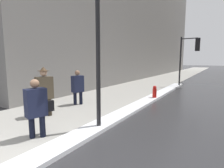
{
  "coord_description": "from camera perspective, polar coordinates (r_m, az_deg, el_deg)",
  "views": [
    {
      "loc": [
        3.09,
        -1.55,
        1.93
      ],
      "look_at": [
        -0.4,
        4.0,
        1.05
      ],
      "focal_mm": 28.0,
      "sensor_mm": 36.0,
      "label": 1
    }
  ],
  "objects": [
    {
      "name": "pedestrian_trailing",
      "position": [
        6.43,
        -21.2,
        -1.68
      ],
      "size": [
        0.43,
        0.59,
        1.73
      ],
      "rotation": [
        0.0,
        0.0,
        -1.81
      ],
      "color": "#2A241B",
      "rests_on": "ground"
    },
    {
      "name": "traffic_light_near",
      "position": [
        13.94,
        24.38,
        9.88
      ],
      "size": [
        1.31,
        0.32,
        3.66
      ],
      "rotation": [
        0.0,
        0.0,
        0.01
      ],
      "color": "black",
      "rests_on": "ground"
    },
    {
      "name": "sidewalk_slab",
      "position": [
        17.42,
        15.0,
        1.02
      ],
      "size": [
        4.0,
        80.0,
        0.01
      ],
      "color": "#9E9B93",
      "rests_on": "ground"
    },
    {
      "name": "lamp_post",
      "position": [
        4.81,
        -4.63,
        15.24
      ],
      "size": [
        0.28,
        0.28,
        4.21
      ],
      "color": "black",
      "rests_on": "ground"
    },
    {
      "name": "building_facade_left",
      "position": [
        24.38,
        7.38,
        20.16
      ],
      "size": [
        6.0,
        36.0,
        14.5
      ],
      "color": "slate",
      "rests_on": "ground"
    },
    {
      "name": "snow_bank_curb",
      "position": [
        8.29,
        10.9,
        -5.58
      ],
      "size": [
        0.63,
        14.26,
        0.11
      ],
      "color": "white",
      "rests_on": "ground"
    },
    {
      "name": "ground_plane",
      "position": [
        3.96,
        -29.38,
        -22.55
      ],
      "size": [
        160.0,
        160.0,
        0.0
      ],
      "primitive_type": "plane",
      "color": "#2D2D30"
    },
    {
      "name": "pedestrian_with_shoulder_bag",
      "position": [
        4.72,
        -23.39,
        -6.54
      ],
      "size": [
        0.39,
        0.72,
        1.49
      ],
      "rotation": [
        0.0,
        0.0,
        -1.81
      ],
      "color": "black",
      "rests_on": "ground"
    },
    {
      "name": "pedestrian_in_glasses",
      "position": [
        7.74,
        -11.15,
        -0.57
      ],
      "size": [
        0.4,
        0.55,
        1.52
      ],
      "rotation": [
        0.0,
        0.0,
        -1.81
      ],
      "color": "black",
      "rests_on": "ground"
    },
    {
      "name": "fire_hydrant",
      "position": [
        8.96,
        13.72,
        -2.77
      ],
      "size": [
        0.2,
        0.2,
        0.7
      ],
      "color": "red",
      "rests_on": "ground"
    }
  ]
}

